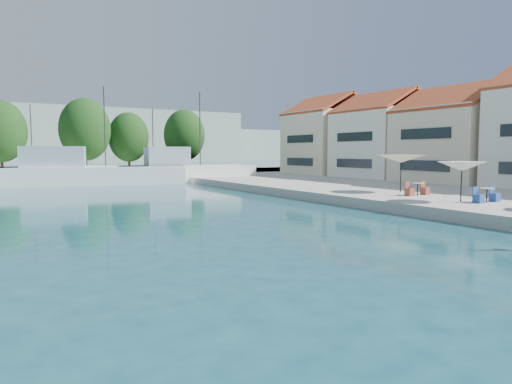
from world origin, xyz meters
TOP-DOWN VIEW (x-y plane):
  - quay_right at (22.00, 30.00)m, footprint 32.00×92.00m
  - quay_far at (-8.00, 67.00)m, footprint 90.00×16.00m
  - hill_east at (40.00, 180.00)m, footprint 140.00×40.00m
  - building_04 at (24.00, 33.00)m, footprint 9.00×8.80m
  - building_05 at (24.00, 42.00)m, footprint 8.40×8.80m
  - building_06 at (24.00, 51.00)m, footprint 9.00×8.80m
  - trawler_03 at (-4.42, 54.92)m, footprint 19.87×8.84m
  - trawler_04 at (6.00, 53.42)m, footprint 15.04×5.49m
  - tree_05 at (-10.90, 70.50)m, footprint 6.05×6.05m
  - tree_06 at (-1.34, 69.37)m, footprint 6.49×6.49m
  - tree_07 at (4.74, 71.03)m, footprint 5.52×5.52m
  - tree_08 at (12.51, 69.72)m, footprint 5.97×5.97m
  - umbrella_white at (9.27, 21.99)m, footprint 2.50×2.50m
  - umbrella_cream at (11.11, 27.78)m, footprint 3.14×3.14m
  - cafe_table_02 at (10.23, 21.15)m, footprint 1.82×0.70m
  - cafe_table_03 at (10.33, 25.72)m, footprint 1.82×0.70m

SIDE VIEW (x-z plane):
  - quay_right at x=22.00m, z-range 0.00..0.60m
  - quay_far at x=-8.00m, z-range 0.00..0.60m
  - cafe_table_02 at x=10.23m, z-range 0.51..1.27m
  - cafe_table_03 at x=10.33m, z-range 0.51..1.27m
  - trawler_03 at x=-4.42m, z-range -4.03..6.17m
  - trawler_04 at x=6.00m, z-range -4.03..6.17m
  - umbrella_white at x=9.27m, z-range 1.42..3.57m
  - umbrella_cream at x=11.11m, z-range 1.58..4.03m
  - building_04 at x=24.00m, z-range 0.42..9.62m
  - building_05 at x=24.00m, z-range 0.41..10.11m
  - tree_07 at x=4.74m, z-range 1.23..9.41m
  - building_06 at x=24.00m, z-range 0.40..10.60m
  - tree_08 at x=12.51m, z-range 1.28..10.11m
  - tree_05 at x=-10.90m, z-range 1.29..10.25m
  - hill_east at x=40.00m, z-range 0.00..12.00m
  - tree_06 at x=-1.34m, z-range 1.34..10.95m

